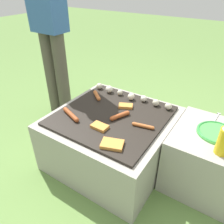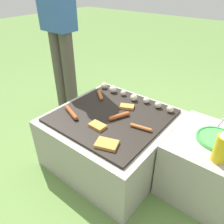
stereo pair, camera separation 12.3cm
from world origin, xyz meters
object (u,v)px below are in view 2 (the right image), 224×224
at_px(condiment_bottle, 222,147).
at_px(fork_utensil, 219,124).
at_px(sausage_front_center, 141,127).
at_px(plate_colorful, 217,139).
at_px(person_standing, 57,12).

distance_m(condiment_bottle, fork_utensil, 0.37).
distance_m(sausage_front_center, plate_colorful, 0.46).
distance_m(person_standing, sausage_front_center, 1.25).
relative_size(plate_colorful, condiment_bottle, 1.25).
bearing_deg(person_standing, condiment_bottle, -10.51).
xyz_separation_m(plate_colorful, condiment_bottle, (0.05, -0.17, 0.08)).
relative_size(person_standing, plate_colorful, 6.99).
distance_m(plate_colorful, condiment_bottle, 0.20).
bearing_deg(condiment_bottle, person_standing, 169.49).
bearing_deg(sausage_front_center, plate_colorful, 24.70).
height_order(person_standing, sausage_front_center, person_standing).
bearing_deg(fork_utensil, plate_colorful, -77.73).
relative_size(plate_colorful, fork_utensil, 1.38).
height_order(sausage_front_center, fork_utensil, sausage_front_center).
height_order(person_standing, fork_utensil, person_standing).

